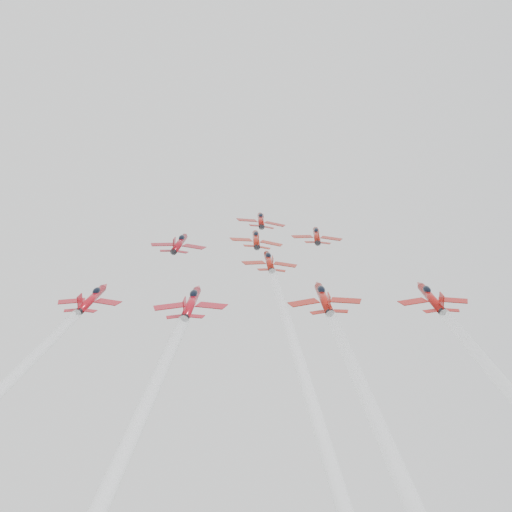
{
  "coord_description": "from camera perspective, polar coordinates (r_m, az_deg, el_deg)",
  "views": [
    {
      "loc": [
        2.24,
        -110.03,
        101.88
      ],
      "look_at": [
        0.0,
        2.0,
        147.65
      ],
      "focal_mm": 50.0,
      "sensor_mm": 36.0,
      "label": 1
    }
  ],
  "objects": [
    {
      "name": "jet_lead",
      "position": [
        147.88,
        0.39,
        2.9
      ],
      "size": [
        10.18,
        12.36,
        9.87
      ],
      "rotation": [
        0.67,
        0.1,
        0.13
      ],
      "color": "maroon"
    },
    {
      "name": "jet_row2_left",
      "position": [
        131.61,
        -6.15,
        1.04
      ],
      "size": [
        10.2,
        12.4,
        9.9
      ],
      "rotation": [
        0.67,
        0.09,
        -0.02
      ],
      "color": "maroon"
    },
    {
      "name": "jet_row2_center",
      "position": [
        132.95,
        0.01,
        1.37
      ],
      "size": [
        9.92,
        12.05,
        9.62
      ],
      "rotation": [
        0.67,
        0.09,
        0.13
      ],
      "color": "#A71D0F"
    },
    {
      "name": "jet_row2_right",
      "position": [
        135.63,
        4.87,
        1.67
      ],
      "size": [
        9.62,
        11.69,
        9.33
      ],
      "rotation": [
        0.67,
        0.07,
        0.02
      ],
      "color": "maroon"
    },
    {
      "name": "jet_center",
      "position": [
        76.96,
        1.13,
        -10.05
      ],
      "size": [
        9.26,
        79.88,
        63.65
      ],
      "rotation": [
        0.67,
        0.02,
        0.13
      ],
      "color": "#9F1B0F"
    }
  ]
}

